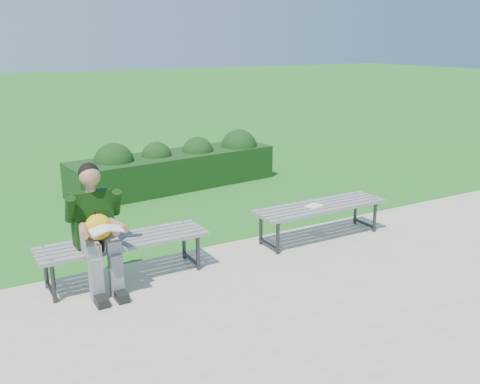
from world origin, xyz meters
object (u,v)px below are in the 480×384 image
(hedge, at_px, (177,166))
(paper_sheet, at_px, (314,206))
(bench_left, at_px, (124,244))
(bench_right, at_px, (320,209))
(seated_boy, at_px, (96,225))

(hedge, distance_m, paper_sheet, 3.35)
(bench_left, relative_size, bench_right, 1.00)
(hedge, bearing_deg, paper_sheet, -82.08)
(hedge, bearing_deg, bench_left, -121.89)
(seated_boy, height_order, paper_sheet, seated_boy)
(bench_right, xyz_separation_m, paper_sheet, (-0.10, 0.00, 0.06))
(seated_boy, bearing_deg, hedge, 55.26)
(bench_right, height_order, seated_boy, seated_boy)
(hedge, bearing_deg, bench_right, -80.39)
(bench_right, height_order, paper_sheet, bench_right)
(hedge, height_order, bench_right, hedge)
(bench_left, distance_m, seated_boy, 0.44)
(bench_left, bearing_deg, hedge, 58.11)
(hedge, distance_m, bench_right, 3.37)
(hedge, relative_size, paper_sheet, 14.71)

